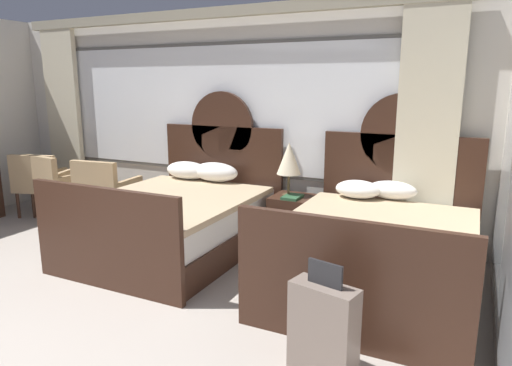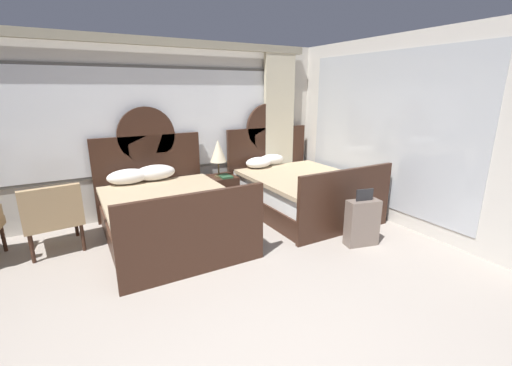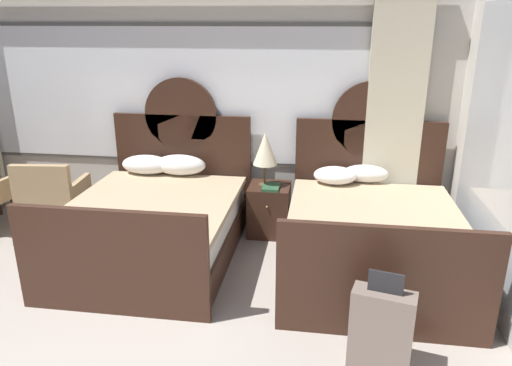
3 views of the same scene
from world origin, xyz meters
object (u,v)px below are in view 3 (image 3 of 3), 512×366
object	(u,v)px
armchair_by_window_left	(51,193)
suitcase_on_floor	(381,330)
book_on_nightstand	(271,187)
bed_near_window	(157,221)
table_lamp_on_nightstand	(265,149)
bed_near_mirror	(371,235)
nightstand_between_beds	(269,210)

from	to	relation	value
armchair_by_window_left	suitcase_on_floor	bearing A→B (deg)	-26.94
book_on_nightstand	armchair_by_window_left	world-z (taller)	armchair_by_window_left
bed_near_window	book_on_nightstand	world-z (taller)	bed_near_window
table_lamp_on_nightstand	suitcase_on_floor	world-z (taller)	table_lamp_on_nightstand
bed_near_mirror	book_on_nightstand	bearing A→B (deg)	150.57
book_on_nightstand	suitcase_on_floor	size ratio (longest dim) A/B	0.34
nightstand_between_beds	bed_near_mirror	bearing A→B (deg)	-32.40
nightstand_between_beds	bed_near_window	bearing A→B (deg)	-148.22
bed_near_mirror	table_lamp_on_nightstand	bearing A→B (deg)	149.35
bed_near_window	suitcase_on_floor	distance (m)	2.56
nightstand_between_beds	table_lamp_on_nightstand	size ratio (longest dim) A/B	0.95
table_lamp_on_nightstand	book_on_nightstand	world-z (taller)	table_lamp_on_nightstand
bed_near_window	armchair_by_window_left	size ratio (longest dim) A/B	2.43
nightstand_between_beds	armchair_by_window_left	bearing A→B (deg)	-171.35
nightstand_between_beds	suitcase_on_floor	world-z (taller)	suitcase_on_floor
book_on_nightstand	suitcase_on_floor	world-z (taller)	suitcase_on_floor
bed_near_mirror	armchair_by_window_left	distance (m)	3.50
table_lamp_on_nightstand	armchair_by_window_left	world-z (taller)	table_lamp_on_nightstand
bed_near_window	bed_near_mirror	bearing A→B (deg)	-0.25
suitcase_on_floor	book_on_nightstand	bearing A→B (deg)	116.33
bed_near_mirror	table_lamp_on_nightstand	distance (m)	1.45
bed_near_mirror	suitcase_on_floor	bearing A→B (deg)	-91.71
table_lamp_on_nightstand	armchair_by_window_left	size ratio (longest dim) A/B	0.69
bed_near_mirror	nightstand_between_beds	distance (m)	1.27
nightstand_between_beds	suitcase_on_floor	size ratio (longest dim) A/B	0.76
nightstand_between_beds	armchair_by_window_left	xyz separation A→B (m)	(-2.41, -0.37, 0.20)
bed_near_mirror	book_on_nightstand	distance (m)	1.22
bed_near_window	nightstand_between_beds	world-z (taller)	bed_near_window
armchair_by_window_left	suitcase_on_floor	xyz separation A→B (m)	(3.44, -1.75, -0.18)
nightstand_between_beds	armchair_by_window_left	world-z (taller)	armchair_by_window_left
bed_near_window	nightstand_between_beds	distance (m)	1.28
bed_near_mirror	table_lamp_on_nightstand	xyz separation A→B (m)	(-1.12, 0.66, 0.63)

